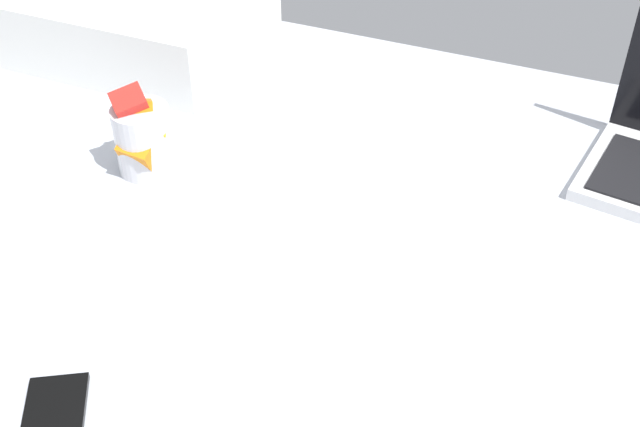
% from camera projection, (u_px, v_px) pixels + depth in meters
% --- Properties ---
extents(bed_mattress, '(1.80, 1.40, 0.18)m').
position_uv_depth(bed_mattress, '(249.00, 304.00, 1.18)').
color(bed_mattress, '#B7BCC6').
rests_on(bed_mattress, ground).
extents(snack_cup, '(0.10, 0.09, 0.15)m').
position_uv_depth(snack_cup, '(142.00, 136.00, 1.25)').
color(snack_cup, silver).
rests_on(snack_cup, bed_mattress).
extents(cell_phone, '(0.13, 0.16, 0.01)m').
position_uv_depth(cell_phone, '(53.00, 426.00, 0.90)').
color(cell_phone, black).
rests_on(cell_phone, bed_mattress).
extents(pillow, '(0.52, 0.36, 0.13)m').
position_uv_depth(pillow, '(122.00, 14.00, 1.58)').
color(pillow, white).
rests_on(pillow, bed_mattress).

